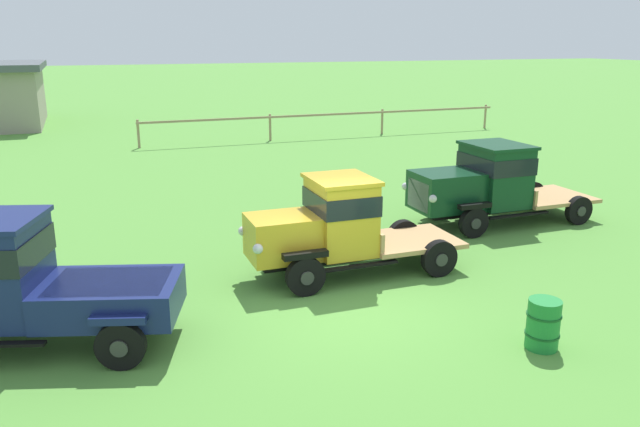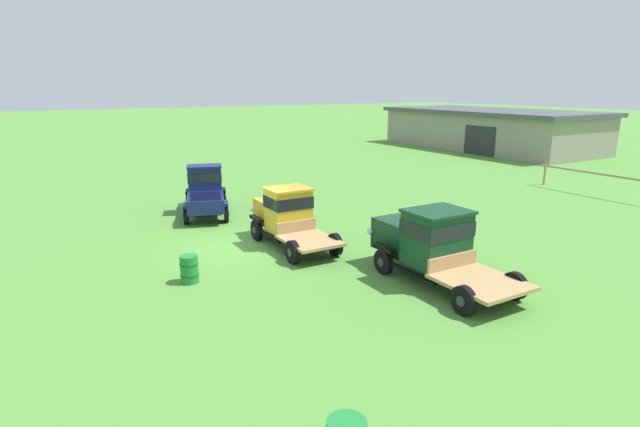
# 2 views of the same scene
# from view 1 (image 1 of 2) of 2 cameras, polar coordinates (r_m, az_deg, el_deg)

# --- Properties ---
(ground_plane) EXTENTS (240.00, 240.00, 0.00)m
(ground_plane) POSITION_cam_1_polar(r_m,az_deg,el_deg) (11.84, 2.32, -8.47)
(ground_plane) COLOR #518E38
(paddock_fence) EXTENTS (19.01, 0.40, 1.30)m
(paddock_fence) POSITION_cam_1_polar(r_m,az_deg,el_deg) (31.81, 0.97, 8.75)
(paddock_fence) COLOR #997F60
(paddock_fence) RESTS_ON ground
(vintage_truck_foreground_near) EXTENTS (4.91, 2.92, 2.18)m
(vintage_truck_foreground_near) POSITION_cam_1_polar(r_m,az_deg,el_deg) (11.06, -25.52, -6.01)
(vintage_truck_foreground_near) COLOR black
(vintage_truck_foreground_near) RESTS_ON ground
(vintage_truck_second_in_line) EXTENTS (4.69, 1.90, 2.11)m
(vintage_truck_second_in_line) POSITION_cam_1_polar(r_m,az_deg,el_deg) (12.95, 1.26, -1.15)
(vintage_truck_second_in_line) COLOR black
(vintage_truck_second_in_line) RESTS_ON ground
(vintage_truck_midrow_center) EXTENTS (5.27, 2.18, 2.17)m
(vintage_truck_midrow_center) POSITION_cam_1_polar(r_m,az_deg,el_deg) (17.24, 14.92, 2.74)
(vintage_truck_midrow_center) COLOR black
(vintage_truck_midrow_center) RESTS_ON ground
(oil_drum_near_fence) EXTENTS (0.55, 0.55, 0.83)m
(oil_drum_near_fence) POSITION_cam_1_polar(r_m,az_deg,el_deg) (10.80, 19.73, -9.50)
(oil_drum_near_fence) COLOR #1E7F33
(oil_drum_near_fence) RESTS_ON ground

